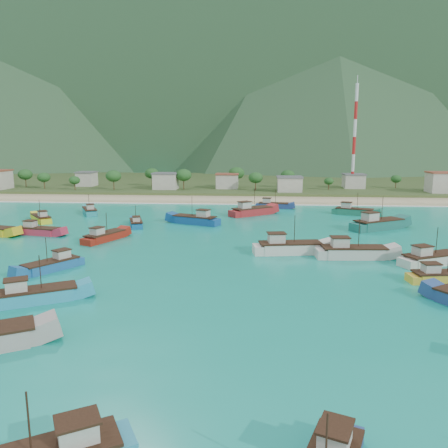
# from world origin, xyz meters

# --- Properties ---
(ground) EXTENTS (600.00, 600.00, 0.00)m
(ground) POSITION_xyz_m (0.00, 0.00, 0.00)
(ground) COLOR #0B806D
(ground) RESTS_ON ground
(beach) EXTENTS (400.00, 18.00, 1.20)m
(beach) POSITION_xyz_m (0.00, 79.00, 0.00)
(beach) COLOR beige
(beach) RESTS_ON ground
(land) EXTENTS (400.00, 110.00, 2.40)m
(land) POSITION_xyz_m (0.00, 140.00, 0.00)
(land) COLOR #385123
(land) RESTS_ON ground
(surf_line) EXTENTS (400.00, 2.50, 0.08)m
(surf_line) POSITION_xyz_m (0.00, 69.50, 0.00)
(surf_line) COLOR white
(surf_line) RESTS_ON ground
(mountains) EXTENTS (1520.00, 440.00, 260.00)m
(mountains) POSITION_xyz_m (-18.31, 403.81, 106.83)
(mountains) COLOR slate
(mountains) RESTS_ON ground
(village) EXTENTS (216.62, 26.32, 7.14)m
(village) POSITION_xyz_m (16.63, 101.64, 4.59)
(village) COLOR beige
(village) RESTS_ON ground
(vegetation) EXTENTS (278.60, 25.63, 8.55)m
(vegetation) POSITION_xyz_m (-9.37, 103.20, 5.21)
(vegetation) COLOR #235623
(vegetation) RESTS_ON ground
(radio_tower) EXTENTS (1.20, 1.20, 40.66)m
(radio_tower) POSITION_xyz_m (47.97, 108.00, 21.93)
(radio_tower) COLOR red
(radio_tower) RESTS_ON ground
(boat_1) EXTENTS (12.86, 5.64, 7.35)m
(boat_1) POSITION_xyz_m (16.02, 6.13, 0.94)
(boat_1) COLOR beige
(boat_1) RESTS_ON ground
(boat_6) EXTENTS (8.60, 9.49, 5.86)m
(boat_6) POSITION_xyz_m (-44.21, 33.86, 0.67)
(boat_6) COLOR yellow
(boat_6) RESTS_ON ground
(boat_7) EXTENTS (13.73, 10.42, 8.03)m
(boat_7) POSITION_xyz_m (37.93, 30.14, 1.07)
(boat_7) COLOR #1B6358
(boat_7) RESTS_ON ground
(boat_9) EXTENTS (11.65, 7.29, 6.63)m
(boat_9) POSITION_xyz_m (36.83, 50.91, 0.81)
(boat_9) COLOR #1F6F55
(boat_9) RESTS_ON ground
(boat_12) EXTENTS (6.93, 10.65, 6.08)m
(boat_12) POSITION_xyz_m (-20.62, 13.64, 0.71)
(boat_12) COLOR maroon
(boat_12) RESTS_ON ground
(boat_13) EXTENTS (7.72, 9.71, 5.75)m
(boat_13) POSITION_xyz_m (-21.55, -7.26, 0.65)
(boat_13) COLOR #1A5A96
(boat_13) RESTS_ON ground
(boat_14) EXTENTS (12.51, 7.83, 7.12)m
(boat_14) POSITION_xyz_m (-4.85, 33.72, 0.90)
(boat_14) COLOR navy
(boat_14) RESTS_ON ground
(boat_19) EXTENTS (11.41, 7.64, 6.54)m
(boat_19) POSITION_xyz_m (38.69, 0.54, 0.80)
(boat_19) COLOR beige
(boat_19) RESTS_ON ground
(boat_21) EXTENTS (10.48, 4.87, 5.96)m
(boat_21) POSITION_xyz_m (-37.07, 18.43, 0.69)
(boat_21) COLOR #BB2A43
(boat_21) RESTS_ON ground
(boat_23) EXTENTS (12.49, 10.90, 7.60)m
(boat_23) POSITION_xyz_m (8.64, 47.94, 0.99)
(boat_23) COLOR maroon
(boat_23) RESTS_ON ground
(boat_24) EXTENTS (7.39, 10.34, 5.98)m
(boat_24) POSITION_xyz_m (-36.51, 46.42, 0.69)
(boat_24) COLOR teal
(boat_24) RESTS_ON ground
(boat_25) EXTENTS (10.40, 4.32, 5.96)m
(boat_25) POSITION_xyz_m (14.92, 62.03, 0.69)
(boat_25) COLOR navy
(boat_25) RESTS_ON ground
(boat_26) EXTENTS (12.39, 4.44, 7.19)m
(boat_26) POSITION_xyz_m (26.77, 3.79, 0.91)
(boat_26) COLOR beige
(boat_26) RESTS_ON ground
(boat_27) EXTENTS (9.74, 4.00, 5.59)m
(boat_27) POSITION_xyz_m (36.71, -8.73, 0.62)
(boat_27) COLOR gold
(boat_27) RESTS_ON ground
(boat_29) EXTENTS (10.90, 7.94, 6.33)m
(boat_29) POSITION_xyz_m (-17.17, -21.01, 0.76)
(boat_29) COLOR #2698BA
(boat_29) RESTS_ON ground
(boat_30) EXTENTS (5.36, 9.22, 5.23)m
(boat_30) POSITION_xyz_m (-18.60, 29.79, 0.56)
(boat_30) COLOR #115B96
(boat_30) RESTS_ON ground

